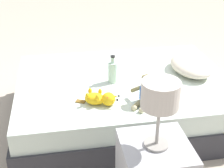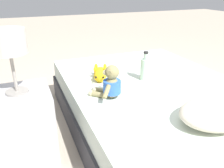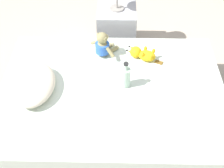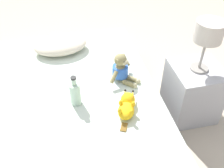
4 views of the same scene
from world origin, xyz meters
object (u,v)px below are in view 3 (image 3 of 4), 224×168
Objects in this scene: bed at (112,105)px; pillow at (34,84)px; plush_monkey at (103,46)px; nightstand at (117,29)px; plush_yellow_creature at (142,54)px; glass_bottle at (125,77)px.

pillow is (-0.03, 0.60, 0.26)m from bed.
bed is 0.51m from plush_monkey.
bed is 3.79× the size of nightstand.
pillow is at bearing 92.61° from bed.
plush_yellow_creature is at bearing -160.47° from nightstand.
glass_bottle reaches higher than plush_monkey.
plush_monkey is 0.42m from glass_bottle.
plush_monkey is 1.08× the size of glass_bottle.
pillow is at bearing 95.12° from glass_bottle.
plush_yellow_creature is (0.40, -0.86, -0.02)m from pillow.
plush_monkey is 0.80× the size of plush_yellow_creature.
nightstand reaches higher than bed.
glass_bottle is 0.49× the size of nightstand.
glass_bottle is at bearing 155.80° from plush_yellow_creature.
plush_yellow_creature is at bearing -24.20° from glass_bottle.
glass_bottle is at bearing -175.50° from nightstand.
pillow is 0.68m from plush_monkey.
plush_monkey is at bearing 26.46° from glass_bottle.
plush_monkey is at bearing 169.32° from nightstand.
bed is at bearing 145.49° from plush_yellow_creature.
glass_bottle is at bearing -84.88° from pillow.
glass_bottle is (-0.33, 0.15, 0.05)m from plush_yellow_creature.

